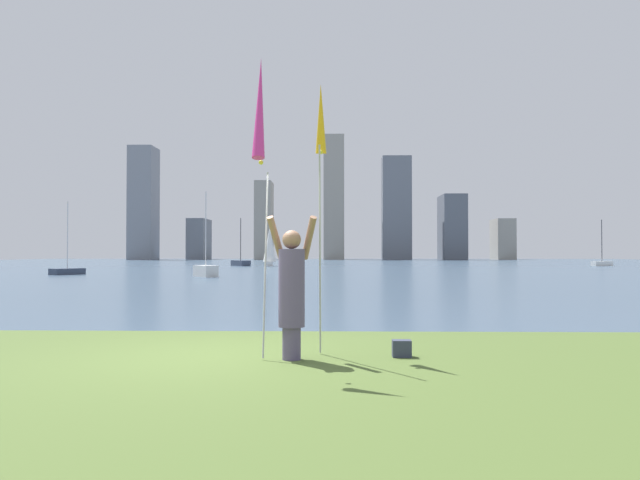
{
  "coord_description": "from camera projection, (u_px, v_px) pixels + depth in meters",
  "views": [
    {
      "loc": [
        1.63,
        -8.25,
        1.41
      ],
      "look_at": [
        1.07,
        15.37,
        1.9
      ],
      "focal_mm": 33.67,
      "sensor_mm": 36.0,
      "label": 1
    }
  ],
  "objects": [
    {
      "name": "skyline_tower_2",
      "position": [
        264.0,
        221.0,
        114.47
      ],
      "size": [
        3.11,
        6.02,
        14.86
      ],
      "color": "gray",
      "rests_on": "ground"
    },
    {
      "name": "skyline_tower_0",
      "position": [
        144.0,
        203.0,
        113.13
      ],
      "size": [
        4.52,
        5.73,
        21.25
      ],
      "color": "gray",
      "rests_on": "ground"
    },
    {
      "name": "ground",
      "position": [
        318.0,
        267.0,
        59.18
      ],
      "size": [
        120.0,
        138.0,
        0.12
      ],
      "color": "#475B28"
    },
    {
      "name": "person",
      "position": [
        292.0,
        288.0,
        7.92
      ],
      "size": [
        0.7,
        0.51,
        1.9
      ],
      "rotation": [
        0.0,
        0.0,
        0.06
      ],
      "color": "#594C72",
      "rests_on": "ground"
    },
    {
      "name": "sailboat_0",
      "position": [
        206.0,
        270.0,
        34.44
      ],
      "size": [
        1.69,
        1.91,
        4.9
      ],
      "color": "silver",
      "rests_on": "ground"
    },
    {
      "name": "skyline_tower_5",
      "position": [
        452.0,
        228.0,
        110.98
      ],
      "size": [
        4.23,
        7.68,
        11.95
      ],
      "color": "#565B66",
      "rests_on": "ground"
    },
    {
      "name": "skyline_tower_1",
      "position": [
        199.0,
        239.0,
        116.63
      ],
      "size": [
        3.32,
        7.95,
        7.85
      ],
      "color": "slate",
      "rests_on": "ground"
    },
    {
      "name": "sailboat_3",
      "position": [
        241.0,
        263.0,
        61.98
      ],
      "size": [
        2.4,
        2.98,
        4.94
      ],
      "color": "#333D51",
      "rests_on": "ground"
    },
    {
      "name": "skyline_tower_3",
      "position": [
        334.0,
        198.0,
        116.53
      ],
      "size": [
        3.91,
        6.54,
        23.88
      ],
      "color": "gray",
      "rests_on": "ground"
    },
    {
      "name": "sailboat_5",
      "position": [
        270.0,
        246.0,
        60.99
      ],
      "size": [
        1.47,
        2.72,
        5.05
      ],
      "color": "silver",
      "rests_on": "ground"
    },
    {
      "name": "kite_flag_left",
      "position": [
        260.0,
        114.0,
        7.53
      ],
      "size": [
        0.16,
        1.14,
        3.9
      ],
      "color": "#B2B2B7",
      "rests_on": "ground"
    },
    {
      "name": "skyline_tower_6",
      "position": [
        503.0,
        239.0,
        114.03
      ],
      "size": [
        3.44,
        6.07,
        7.71
      ],
      "color": "gray",
      "rests_on": "ground"
    },
    {
      "name": "sailboat_2",
      "position": [
        602.0,
        263.0,
        61.44
      ],
      "size": [
        2.75,
        2.05,
        4.76
      ],
      "color": "white",
      "rests_on": "ground"
    },
    {
      "name": "kite_flag_right",
      "position": [
        321.0,
        126.0,
        8.68
      ],
      "size": [
        0.16,
        0.98,
        3.84
      ],
      "color": "#B2B2B7",
      "rests_on": "ground"
    },
    {
      "name": "sailboat_4",
      "position": [
        67.0,
        271.0,
        37.83
      ],
      "size": [
        1.93,
        2.18,
        4.63
      ],
      "color": "#333D51",
      "rests_on": "ground"
    },
    {
      "name": "skyline_tower_4",
      "position": [
        396.0,
        208.0,
        112.92
      ],
      "size": [
        5.4,
        3.96,
        19.41
      ],
      "color": "slate",
      "rests_on": "ground"
    },
    {
      "name": "bag",
      "position": [
        402.0,
        348.0,
        8.09
      ],
      "size": [
        0.25,
        0.18,
        0.23
      ],
      "color": "#33384C",
      "rests_on": "ground"
    }
  ]
}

